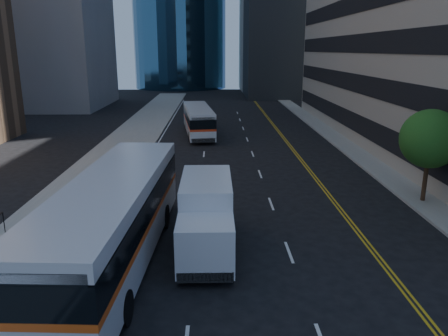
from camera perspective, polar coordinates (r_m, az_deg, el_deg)
name	(u,v)px	position (r m, az deg, el deg)	size (l,w,h in m)	color
ground	(285,276)	(17.19, 7.94, -13.80)	(160.00, 160.00, 0.00)	black
sidewalk_west	(130,141)	(41.42, -12.23, 3.43)	(5.00, 90.00, 0.15)	gray
sidewalk_east	(339,140)	(42.30, 14.73, 3.52)	(2.00, 90.00, 0.15)	gray
street_tree	(430,139)	(26.04, 25.33, 3.45)	(3.20, 3.20, 5.10)	#332114
bus_front	(114,218)	(17.76, -14.17, -6.34)	(3.67, 13.72, 3.50)	silver
bus_rear	(198,120)	(43.84, -3.39, 6.30)	(3.59, 10.96, 2.77)	silver
box_truck	(206,216)	(18.38, -2.34, -6.25)	(2.15, 6.23, 2.98)	silver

